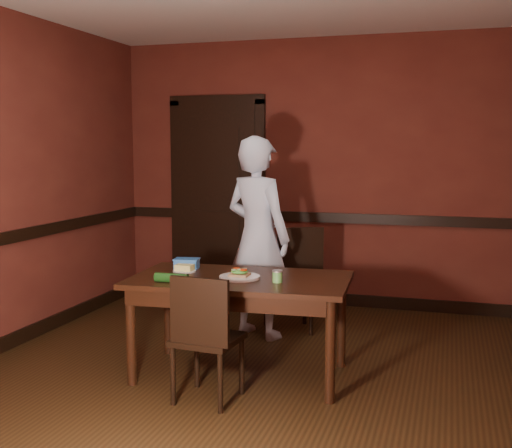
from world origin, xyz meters
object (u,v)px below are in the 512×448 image
Objects in this scene: sauce_jar at (277,276)px; food_tub at (187,264)px; dining_table at (240,327)px; chair_far at (288,280)px; cheese_saucer at (184,269)px; person at (258,237)px; chair_near at (208,336)px; sandwich_plate at (240,276)px.

sauce_jar reaches higher than food_tub.
dining_table is 1.69× the size of chair_far.
cheese_saucer is (-0.45, 0.07, 0.38)m from dining_table.
dining_table is 0.50m from sauce_jar.
person reaches higher than dining_table.
chair_far reaches higher than food_tub.
chair_near is at bearing -54.39° from cheese_saucer.
chair_far is at bearing -88.61° from chair_near.
person reaches higher than chair_far.
cheese_saucer is (-0.75, 0.16, -0.02)m from sauce_jar.
dining_table is 0.48m from chair_near.
chair_far is (0.05, 1.20, 0.09)m from dining_table.
food_tub is at bearing 155.43° from sandwich_plate.
person is (-0.10, 1.44, 0.44)m from chair_near.
dining_table is at bearing 121.36° from person.
person is 10.04× the size of cheese_saucer.
sandwich_plate is at bearing 121.52° from person.
chair_far is 0.51m from person.
sauce_jar is at bearing -20.02° from dining_table.
person is 8.60× the size of food_tub.
sauce_jar is 0.49× the size of cheese_saucer.
dining_table is 1.20m from chair_far.
sandwich_plate is 0.54m from food_tub.
chair_near is at bearing -114.97° from chair_far.
chair_near is 0.74m from cheese_saucer.
sandwich_plate is (0.01, -0.04, 0.38)m from dining_table.
sandwich_plate is at bearing -80.25° from dining_table.
chair_near is 10.00× the size of sauce_jar.
chair_far reaches higher than sauce_jar.
chair_near reaches higher than sandwich_plate.
person is (-0.16, 0.96, 0.50)m from dining_table.
chair_far is 1.27m from sandwich_plate.
cheese_saucer is at bearing 168.12° from sauce_jar.
chair_far is at bearing 100.94° from sauce_jar.
sauce_jar is 0.82m from food_tub.
chair_near reaches higher than food_tub.
sauce_jar is (0.28, -0.04, 0.02)m from sandwich_plate.
chair_near is at bearing -65.76° from food_tub.
person is (-0.21, -0.23, 0.41)m from chair_far.
sandwich_plate is at bearing -112.95° from chair_far.
person reaches higher than sandwich_plate.
sandwich_plate is (0.07, 0.43, 0.31)m from chair_near.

